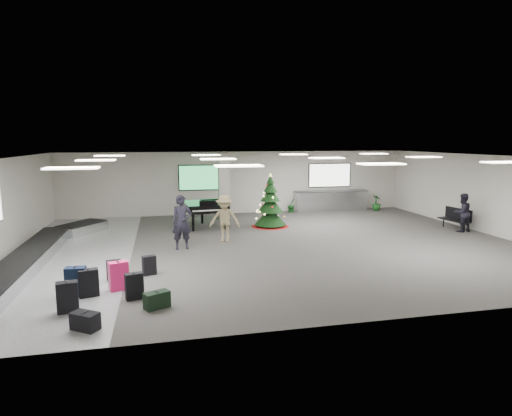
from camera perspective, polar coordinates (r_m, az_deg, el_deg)
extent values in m
plane|color=#3A3735|center=(15.79, 2.31, -4.85)|extent=(18.00, 18.00, 0.00)
cube|color=beige|center=(22.27, -2.29, 3.41)|extent=(18.00, 0.02, 3.20)
cube|color=beige|center=(9.02, 13.90, -5.30)|extent=(18.00, 0.02, 3.20)
cube|color=beige|center=(19.79, 28.43, 1.60)|extent=(0.02, 14.00, 3.20)
cube|color=silver|center=(15.34, 2.39, 6.83)|extent=(18.00, 14.00, 0.02)
cube|color=slate|center=(15.59, -23.56, -5.79)|extent=(4.00, 14.00, 0.01)
cube|color=#AAA59B|center=(20.74, -4.32, 2.97)|extent=(0.50, 0.50, 3.20)
cube|color=green|center=(21.93, -7.43, 4.04)|extent=(2.20, 0.08, 1.30)
cube|color=white|center=(23.60, 9.79, 4.33)|extent=(2.40, 0.08, 1.30)
cube|color=white|center=(11.02, -23.35, 4.91)|extent=(1.20, 0.60, 0.04)
cube|color=white|center=(14.96, -20.54, 5.98)|extent=(1.20, 0.60, 0.04)
cube|color=white|center=(18.93, -18.90, 6.60)|extent=(1.20, 0.60, 0.04)
cube|color=white|center=(11.00, -2.34, 5.64)|extent=(1.20, 0.60, 0.04)
cube|color=white|center=(14.95, -5.09, 6.52)|extent=(1.20, 0.60, 0.04)
cube|color=white|center=(18.92, -6.69, 7.02)|extent=(1.20, 0.60, 0.04)
cube|color=white|center=(12.35, 16.33, 5.66)|extent=(1.20, 0.60, 0.04)
cube|color=white|center=(15.97, 9.38, 6.60)|extent=(1.20, 0.60, 0.04)
cube|color=white|center=(19.74, 5.03, 7.13)|extent=(1.20, 0.60, 0.04)
cube|color=white|center=(14.71, 30.18, 5.29)|extent=(1.20, 0.60, 0.04)
cube|color=white|center=(17.85, 21.46, 6.34)|extent=(1.20, 0.60, 0.04)
cube|color=white|center=(21.29, 15.43, 6.98)|extent=(1.20, 0.60, 0.04)
cube|color=silver|center=(14.83, -28.14, -6.10)|extent=(1.00, 8.00, 0.38)
cube|color=black|center=(14.78, -28.20, -5.31)|extent=(0.95, 7.90, 0.05)
cube|color=silver|center=(19.04, -22.17, -2.53)|extent=(1.97, 2.21, 0.38)
cube|color=black|center=(19.00, -22.20, -1.91)|extent=(1.87, 2.10, 0.05)
cube|color=silver|center=(23.48, 9.98, 0.93)|extent=(4.00, 0.60, 1.05)
cube|color=#2E2E30|center=(23.41, 10.02, 2.22)|extent=(4.05, 0.65, 0.04)
cube|color=black|center=(10.54, -23.83, -10.82)|extent=(0.49, 0.32, 0.70)
cube|color=black|center=(10.43, -23.96, -8.95)|extent=(0.06, 0.15, 0.02)
cube|color=black|center=(10.84, -15.92, -9.99)|extent=(0.46, 0.32, 0.64)
cube|color=black|center=(10.74, -16.00, -8.32)|extent=(0.06, 0.13, 0.02)
cube|color=#F9206C|center=(11.58, -17.86, -8.61)|extent=(0.53, 0.41, 0.74)
cube|color=black|center=(11.47, -17.95, -6.80)|extent=(0.08, 0.16, 0.02)
cube|color=black|center=(12.61, -14.04, -7.41)|extent=(0.41, 0.30, 0.55)
cube|color=black|center=(12.53, -14.09, -6.16)|extent=(0.06, 0.12, 0.02)
cube|color=black|center=(11.50, -22.87, -9.04)|extent=(0.49, 0.30, 0.73)
cube|color=black|center=(11.39, -22.99, -7.24)|extent=(0.04, 0.17, 0.02)
cube|color=black|center=(11.36, -21.40, -9.29)|extent=(0.50, 0.35, 0.69)
cube|color=black|center=(11.25, -21.51, -7.57)|extent=(0.06, 0.15, 0.02)
cube|color=black|center=(10.22, -13.07, -11.84)|extent=(0.63, 0.50, 0.38)
cube|color=black|center=(10.15, -13.12, -10.80)|extent=(0.10, 0.17, 0.02)
cube|color=black|center=(12.37, -18.37, -7.90)|extent=(0.43, 0.31, 0.57)
cube|color=black|center=(12.29, -18.44, -6.59)|extent=(0.06, 0.13, 0.02)
cube|color=black|center=(9.56, -21.82, -13.83)|extent=(0.63, 0.57, 0.36)
cube|color=black|center=(9.49, -21.89, -12.77)|extent=(0.13, 0.17, 0.02)
cone|color=#660C09|center=(18.99, 1.90, -2.30)|extent=(1.67, 1.67, 0.11)
cylinder|color=#3F2819|center=(18.96, 1.91, -1.81)|extent=(0.11, 0.11, 0.44)
cone|color=black|center=(18.91, 1.91, -1.02)|extent=(1.41, 1.41, 0.79)
cone|color=black|center=(18.82, 1.92, 0.56)|extent=(1.14, 1.14, 0.70)
cone|color=black|center=(18.76, 1.93, 1.89)|extent=(0.88, 0.88, 0.62)
cone|color=black|center=(18.72, 1.93, 2.96)|extent=(0.62, 0.62, 0.53)
cone|color=black|center=(18.69, 1.94, 3.89)|extent=(0.35, 0.35, 0.40)
cone|color=#FFE566|center=(18.68, 1.94, 4.48)|extent=(0.14, 0.14, 0.16)
cube|color=black|center=(18.91, -6.79, 0.27)|extent=(1.91, 2.12, 0.32)
cube|color=black|center=(17.88, -6.14, -0.52)|extent=(1.66, 0.48, 0.11)
cube|color=white|center=(17.84, -6.13, -0.32)|extent=(1.47, 0.29, 0.02)
cube|color=black|center=(18.11, -6.34, 0.61)|extent=(0.79, 0.10, 0.25)
cylinder|color=black|center=(18.12, -8.39, -1.89)|extent=(0.11, 0.11, 0.77)
cylinder|color=black|center=(18.37, -4.23, -1.66)|extent=(0.11, 0.11, 0.77)
cylinder|color=black|center=(19.76, -7.20, -0.95)|extent=(0.11, 0.11, 0.77)
cube|color=black|center=(20.18, 24.89, -1.47)|extent=(0.66, 1.48, 0.06)
cylinder|color=black|center=(19.77, 25.85, -2.35)|extent=(0.06, 0.06, 0.38)
cylinder|color=black|center=(20.66, 23.89, -1.76)|extent=(0.06, 0.06, 0.38)
cube|color=black|center=(20.27, 25.43, -0.69)|extent=(0.24, 1.43, 0.48)
imported|color=black|center=(15.13, -9.85, -1.89)|extent=(0.74, 0.52, 1.91)
imported|color=#8F7F58|center=(16.07, -4.20, -1.41)|extent=(1.28, 0.98, 1.76)
imported|color=black|center=(19.70, 25.79, -0.57)|extent=(0.83, 0.67, 1.61)
imported|color=#123A18|center=(22.58, 4.77, 0.42)|extent=(0.58, 0.55, 0.82)
imported|color=#123A18|center=(24.07, 15.76, 0.69)|extent=(0.57, 0.57, 0.86)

